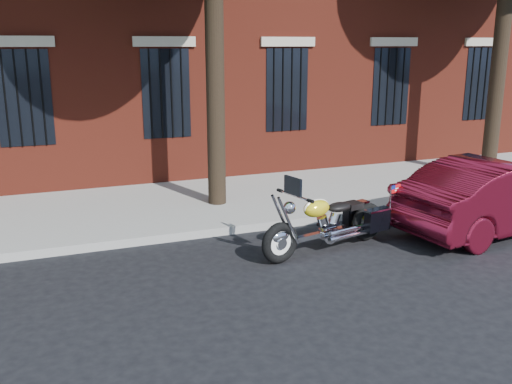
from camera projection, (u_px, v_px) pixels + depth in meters
name	position (u px, v px, depth m)	size (l,w,h in m)	color
ground	(243.00, 262.00, 8.91)	(120.00, 120.00, 0.00)	black
curb	(216.00, 231.00, 10.13)	(40.00, 0.16, 0.15)	gray
sidewalk	(189.00, 204.00, 11.83)	(40.00, 3.60, 0.15)	gray
motorcycle	(333.00, 224.00, 9.32)	(2.67, 1.12, 1.34)	black
car_maroon	(499.00, 196.00, 10.20)	(1.42, 4.06, 1.34)	maroon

